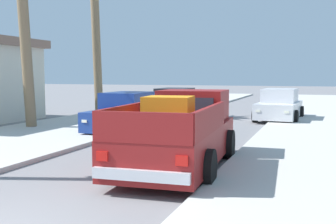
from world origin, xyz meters
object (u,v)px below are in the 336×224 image
Objects in this scene: pickup_truck at (180,134)px; car_left_mid at (279,106)px; car_left_near at (175,104)px; car_right_near at (128,113)px.

car_left_mid is (1.35, 11.35, -0.09)m from pickup_truck.
car_left_mid is at bearing 83.21° from pickup_truck.
car_left_mid is at bearing 7.80° from car_left_near.
car_left_mid is (5.23, 6.13, 0.00)m from car_right_near.
car_left_near and car_right_near have the same top height.
pickup_truck reaches higher than car_left_mid.
car_left_near is (-3.75, 10.65, -0.09)m from pickup_truck.
pickup_truck is 1.25× the size of car_left_near.
car_left_near is 5.15m from car_left_mid.
car_left_near is 5.43m from car_right_near.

